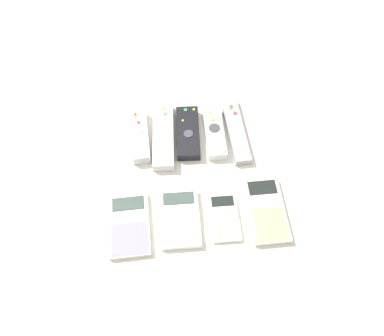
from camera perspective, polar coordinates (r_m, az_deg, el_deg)
ground_plane at (r=0.90m, az=0.14°, el=-1.71°), size 3.00×3.00×0.00m
remote_0 at (r=0.96m, az=-7.95°, el=4.95°), size 0.05×0.16×0.03m
remote_1 at (r=0.95m, az=-4.39°, el=5.02°), size 0.06×0.20×0.03m
remote_2 at (r=0.95m, az=-0.42°, el=5.41°), size 0.07×0.16×0.03m
remote_3 at (r=0.96m, az=3.41°, el=5.50°), size 0.05×0.16×0.03m
remote_4 at (r=0.97m, az=6.64°, el=5.81°), size 0.05×0.20×0.02m
calculator_0 at (r=0.85m, az=-9.55°, el=-8.58°), size 0.09×0.15×0.01m
calculator_1 at (r=0.84m, az=-1.88°, el=-7.72°), size 0.09×0.14×0.02m
calculator_2 at (r=0.85m, az=4.95°, el=-7.54°), size 0.07×0.11×0.01m
calculator_3 at (r=0.87m, az=11.25°, el=-6.32°), size 0.08×0.16×0.02m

